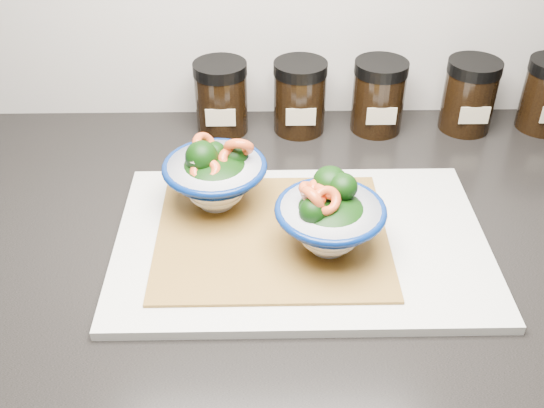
{
  "coord_description": "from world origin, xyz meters",
  "views": [
    {
      "loc": [
        -0.14,
        0.81,
        1.4
      ],
      "look_at": [
        -0.12,
        1.41,
        0.96
      ],
      "focal_mm": 42.0,
      "sensor_mm": 36.0,
      "label": 1
    }
  ],
  "objects_px": {
    "spice_jar_b": "(300,97)",
    "bowl_right": "(329,218)",
    "bowl_left": "(216,176)",
    "cutting_board": "(301,241)",
    "spice_jar_c": "(378,96)",
    "spice_jar_a": "(221,97)",
    "spice_jar_d": "(469,95)"
  },
  "relations": [
    {
      "from": "cutting_board",
      "to": "spice_jar_a",
      "type": "relative_size",
      "value": 3.98
    },
    {
      "from": "cutting_board",
      "to": "spice_jar_d",
      "type": "bearing_deg",
      "value": 46.19
    },
    {
      "from": "bowl_right",
      "to": "spice_jar_d",
      "type": "xyz_separation_m",
      "value": [
        0.25,
        0.31,
        -0.0
      ]
    },
    {
      "from": "spice_jar_b",
      "to": "bowl_left",
      "type": "bearing_deg",
      "value": -118.55
    },
    {
      "from": "bowl_left",
      "to": "spice_jar_a",
      "type": "relative_size",
      "value": 1.17
    },
    {
      "from": "spice_jar_a",
      "to": "spice_jar_c",
      "type": "height_order",
      "value": "same"
    },
    {
      "from": "spice_jar_c",
      "to": "spice_jar_a",
      "type": "bearing_deg",
      "value": 180.0
    },
    {
      "from": "cutting_board",
      "to": "spice_jar_b",
      "type": "height_order",
      "value": "spice_jar_b"
    },
    {
      "from": "cutting_board",
      "to": "spice_jar_c",
      "type": "relative_size",
      "value": 3.98
    },
    {
      "from": "bowl_right",
      "to": "spice_jar_a",
      "type": "xyz_separation_m",
      "value": [
        -0.14,
        0.31,
        -0.0
      ]
    },
    {
      "from": "spice_jar_d",
      "to": "spice_jar_b",
      "type": "bearing_deg",
      "value": 180.0
    },
    {
      "from": "bowl_right",
      "to": "spice_jar_a",
      "type": "relative_size",
      "value": 1.14
    },
    {
      "from": "bowl_right",
      "to": "spice_jar_b",
      "type": "relative_size",
      "value": 1.14
    },
    {
      "from": "cutting_board",
      "to": "spice_jar_c",
      "type": "xyz_separation_m",
      "value": [
        0.13,
        0.29,
        0.05
      ]
    },
    {
      "from": "spice_jar_a",
      "to": "spice_jar_d",
      "type": "xyz_separation_m",
      "value": [
        0.38,
        0.0,
        0.0
      ]
    },
    {
      "from": "spice_jar_a",
      "to": "spice_jar_d",
      "type": "relative_size",
      "value": 1.0
    },
    {
      "from": "spice_jar_d",
      "to": "bowl_left",
      "type": "bearing_deg",
      "value": -150.33
    },
    {
      "from": "bowl_left",
      "to": "spice_jar_a",
      "type": "xyz_separation_m",
      "value": [
        -0.0,
        0.22,
        -0.0
      ]
    },
    {
      "from": "bowl_right",
      "to": "spice_jar_d",
      "type": "height_order",
      "value": "bowl_right"
    },
    {
      "from": "bowl_left",
      "to": "spice_jar_b",
      "type": "xyz_separation_m",
      "value": [
        0.12,
        0.22,
        -0.0
      ]
    },
    {
      "from": "spice_jar_a",
      "to": "spice_jar_c",
      "type": "relative_size",
      "value": 1.0
    },
    {
      "from": "bowl_right",
      "to": "spice_jar_b",
      "type": "distance_m",
      "value": 0.31
    },
    {
      "from": "spice_jar_a",
      "to": "spice_jar_c",
      "type": "bearing_deg",
      "value": 0.0
    },
    {
      "from": "spice_jar_a",
      "to": "spice_jar_b",
      "type": "relative_size",
      "value": 1.0
    },
    {
      "from": "bowl_left",
      "to": "spice_jar_a",
      "type": "distance_m",
      "value": 0.22
    },
    {
      "from": "bowl_right",
      "to": "spice_jar_b",
      "type": "bearing_deg",
      "value": 93.28
    },
    {
      "from": "cutting_board",
      "to": "spice_jar_d",
      "type": "xyz_separation_m",
      "value": [
        0.28,
        0.29,
        0.05
      ]
    },
    {
      "from": "cutting_board",
      "to": "bowl_right",
      "type": "relative_size",
      "value": 3.49
    },
    {
      "from": "bowl_left",
      "to": "bowl_right",
      "type": "height_order",
      "value": "bowl_left"
    },
    {
      "from": "spice_jar_b",
      "to": "spice_jar_d",
      "type": "bearing_deg",
      "value": 0.0
    },
    {
      "from": "spice_jar_c",
      "to": "spice_jar_b",
      "type": "bearing_deg",
      "value": 180.0
    },
    {
      "from": "spice_jar_b",
      "to": "bowl_right",
      "type": "bearing_deg",
      "value": -86.72
    }
  ]
}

